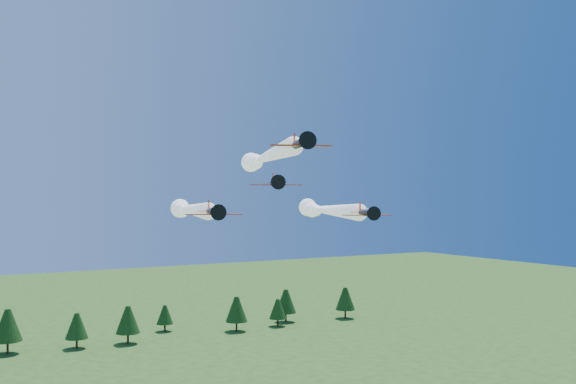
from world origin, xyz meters
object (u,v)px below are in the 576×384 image
plane_right (325,210)px  plane_slot (275,183)px  plane_lead (265,158)px  plane_left (188,209)px

plane_right → plane_slot: (-17.74, -12.87, 4.50)m
plane_lead → plane_left: plane_lead is taller
plane_left → plane_right: plane_left is taller
plane_right → plane_slot: 22.38m
plane_left → plane_right: (24.04, -7.36, -0.21)m
plane_lead → plane_left: (-9.02, 11.88, -8.74)m
plane_lead → plane_slot: 9.84m
plane_left → plane_right: size_ratio=0.97×
plane_left → plane_slot: size_ratio=5.06×
plane_right → plane_slot: bearing=-122.8°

